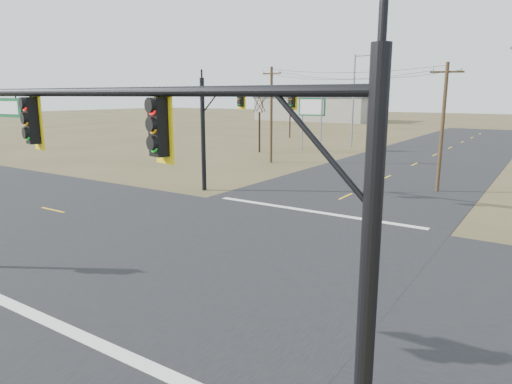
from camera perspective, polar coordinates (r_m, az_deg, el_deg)
ground at (r=18.55m, az=-3.31°, el=-7.36°), size 320.00×320.00×0.00m
road_ew at (r=18.54m, az=-3.31°, el=-7.33°), size 160.00×14.00×0.02m
road_ns at (r=18.54m, az=-3.31°, el=-7.33°), size 14.00×160.00×0.02m
stop_bar_near at (r=13.78m, az=-23.00°, el=-15.36°), size 12.00×0.40×0.01m
stop_bar_far at (r=24.69m, az=7.14°, el=-2.43°), size 12.00×0.40×0.01m
mast_arm_near at (r=8.38m, az=-10.85°, el=3.72°), size 10.34×0.52×6.81m
mast_arm_far at (r=27.94m, az=-2.01°, el=10.09°), size 8.92×0.44×7.23m
utility_pole_near at (r=31.45m, az=22.28°, el=7.73°), size 1.96×0.62×8.16m
utility_pole_far at (r=42.25m, az=1.92°, el=9.80°), size 2.10×0.48×8.65m
highway_sign at (r=51.91m, az=7.00°, el=9.72°), size 3.11×0.39×5.85m
streetlight_c at (r=56.12m, az=12.32°, el=11.65°), size 3.03×0.47×10.80m
bare_tree_a at (r=50.04m, az=0.44°, el=11.17°), size 2.86×2.86×6.84m
bare_tree_b at (r=67.73m, az=4.30°, el=11.25°), size 3.12×3.12×6.63m
warehouse_left at (r=115.66m, az=7.62°, el=10.22°), size 28.00×14.00×5.50m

